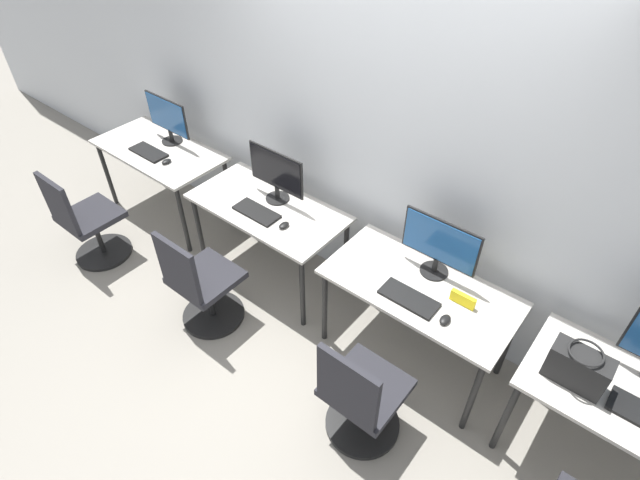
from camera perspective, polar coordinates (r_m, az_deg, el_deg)
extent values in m
plane|color=gray|center=(3.86, -1.20, -10.72)|extent=(20.00, 20.00, 0.00)
cube|color=#B7BCC1|center=(3.42, 6.80, 12.20)|extent=(12.00, 0.05, 2.80)
cube|color=#BCB7AD|center=(4.77, -18.00, 9.78)|extent=(1.24, 0.63, 0.02)
cylinder|color=black|center=(5.29, -23.15, 6.96)|extent=(0.04, 0.04, 0.69)
cylinder|color=black|center=(4.45, -15.36, 2.18)|extent=(0.04, 0.04, 0.69)
cylinder|color=black|center=(5.50, -18.62, 9.54)|extent=(0.04, 0.04, 0.69)
cylinder|color=black|center=(4.69, -10.41, 5.37)|extent=(0.04, 0.04, 0.69)
cylinder|color=black|center=(4.84, -16.52, 10.80)|extent=(0.19, 0.19, 0.01)
cylinder|color=black|center=(4.81, -16.66, 11.40)|extent=(0.04, 0.04, 0.11)
cube|color=black|center=(4.72, -17.08, 13.52)|extent=(0.52, 0.01, 0.32)
cube|color=navy|center=(4.72, -17.16, 13.48)|extent=(0.49, 0.01, 0.29)
cube|color=black|center=(4.72, -19.01, 9.48)|extent=(0.37, 0.16, 0.02)
ellipsoid|color=black|center=(4.52, -17.15, 8.57)|extent=(0.06, 0.09, 0.03)
cylinder|color=black|center=(4.87, -23.41, -1.28)|extent=(0.48, 0.48, 0.03)
cylinder|color=black|center=(4.75, -24.05, 0.52)|extent=(0.04, 0.04, 0.37)
cube|color=#232328|center=(4.63, -24.75, 2.51)|extent=(0.44, 0.44, 0.05)
cube|color=#232328|center=(4.44, -27.76, 3.68)|extent=(0.40, 0.04, 0.44)
cube|color=#BCB7AD|center=(3.86, -6.04, 3.75)|extent=(1.24, 0.63, 0.02)
cylinder|color=black|center=(4.31, -13.63, 1.11)|extent=(0.04, 0.04, 0.69)
cylinder|color=black|center=(3.67, -2.02, -6.08)|extent=(0.04, 0.04, 0.69)
cylinder|color=black|center=(4.56, -8.63, 4.44)|extent=(0.04, 0.04, 0.69)
cylinder|color=black|center=(3.96, 2.96, -1.72)|extent=(0.04, 0.04, 0.69)
cylinder|color=black|center=(3.92, -4.86, 4.79)|extent=(0.19, 0.19, 0.01)
cylinder|color=black|center=(3.88, -4.91, 5.48)|extent=(0.04, 0.04, 0.11)
cube|color=black|center=(3.78, -5.03, 7.98)|extent=(0.52, 0.01, 0.32)
cube|color=black|center=(3.77, -5.12, 7.92)|extent=(0.49, 0.01, 0.29)
cube|color=black|center=(3.79, -7.26, 3.19)|extent=(0.37, 0.16, 0.02)
ellipsoid|color=black|center=(3.63, -4.14, 1.69)|extent=(0.06, 0.09, 0.03)
cylinder|color=black|center=(4.05, -12.04, -8.32)|extent=(0.48, 0.48, 0.03)
cylinder|color=black|center=(3.90, -12.45, -6.38)|extent=(0.04, 0.04, 0.37)
cube|color=#232328|center=(3.75, -12.91, -4.19)|extent=(0.44, 0.44, 0.05)
cube|color=#232328|center=(3.51, -15.95, -3.15)|extent=(0.40, 0.04, 0.44)
cube|color=#BCB7AD|center=(3.27, 11.38, -5.35)|extent=(1.24, 0.63, 0.02)
cylinder|color=black|center=(3.58, 0.54, -7.63)|extent=(0.04, 0.04, 0.69)
cylinder|color=black|center=(3.28, 17.03, -16.77)|extent=(0.04, 0.04, 0.69)
cylinder|color=black|center=(3.88, 5.42, -3.03)|extent=(0.04, 0.04, 0.69)
cylinder|color=black|center=(3.61, 20.71, -10.82)|extent=(0.04, 0.04, 0.69)
cylinder|color=black|center=(3.37, 12.89, -3.46)|extent=(0.19, 0.19, 0.01)
cylinder|color=black|center=(3.33, 13.04, -2.74)|extent=(0.04, 0.04, 0.11)
cube|color=black|center=(3.21, 13.61, -0.12)|extent=(0.52, 0.01, 0.32)
cube|color=navy|center=(3.20, 13.54, -0.20)|extent=(0.49, 0.01, 0.29)
cube|color=black|center=(3.16, 10.12, -6.57)|extent=(0.37, 0.16, 0.02)
ellipsoid|color=black|center=(3.09, 14.11, -8.83)|extent=(0.06, 0.09, 0.03)
cylinder|color=black|center=(3.45, 4.85, -20.12)|extent=(0.48, 0.48, 0.03)
cylinder|color=black|center=(3.28, 5.06, -18.42)|extent=(0.04, 0.04, 0.37)
cube|color=#232328|center=(3.10, 5.29, -16.42)|extent=(0.44, 0.44, 0.05)
cube|color=#232328|center=(2.80, 3.14, -16.49)|extent=(0.40, 0.04, 0.44)
cylinder|color=black|center=(3.27, 20.42, -18.43)|extent=(0.04, 0.04, 0.69)
cylinder|color=black|center=(3.59, 23.75, -12.26)|extent=(0.04, 0.04, 0.69)
cube|color=black|center=(3.00, 27.37, -12.83)|extent=(0.30, 0.14, 0.22)
torus|color=black|center=(2.90, 28.16, -11.27)|extent=(0.18, 0.18, 0.01)
cube|color=yellow|center=(3.19, 16.01, -6.52)|extent=(0.16, 0.03, 0.08)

